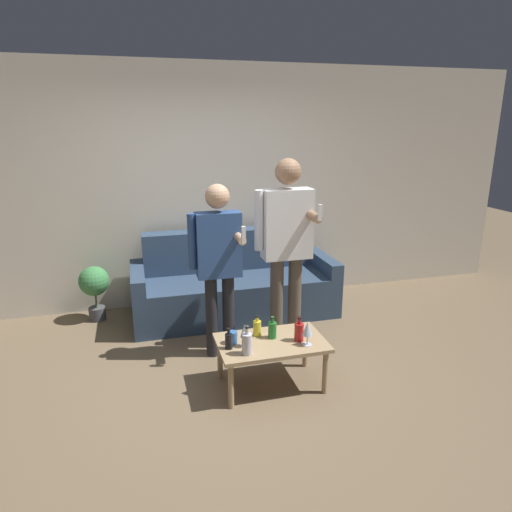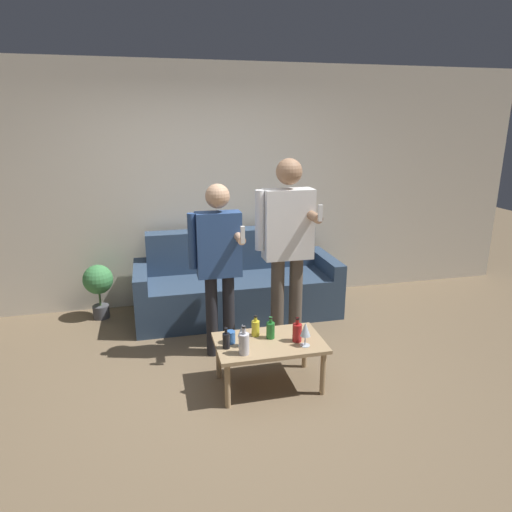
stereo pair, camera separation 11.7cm
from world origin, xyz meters
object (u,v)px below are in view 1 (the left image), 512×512
at_px(coffee_table, 271,347).
at_px(person_standing_left, 218,258).
at_px(person_standing_right, 286,239).
at_px(couch, 234,285).
at_px(bottle_orange, 229,340).

xyz_separation_m(coffee_table, person_standing_left, (-0.30, 0.63, 0.59)).
distance_m(coffee_table, person_standing_right, 1.05).
distance_m(couch, person_standing_right, 1.14).
bearing_deg(person_standing_right, couch, 111.27).
distance_m(coffee_table, person_standing_left, 0.91).
bearing_deg(person_standing_left, couch, 69.99).
relative_size(couch, person_standing_left, 1.40).
bearing_deg(couch, coffee_table, -91.28).
distance_m(couch, coffee_table, 1.54).
relative_size(bottle_orange, person_standing_right, 0.10).
height_order(couch, person_standing_left, person_standing_left).
xyz_separation_m(couch, person_standing_right, (0.32, -0.83, 0.72)).
relative_size(couch, person_standing_right, 1.24).
relative_size(bottle_orange, person_standing_left, 0.11).
bearing_deg(couch, person_standing_left, -110.01).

